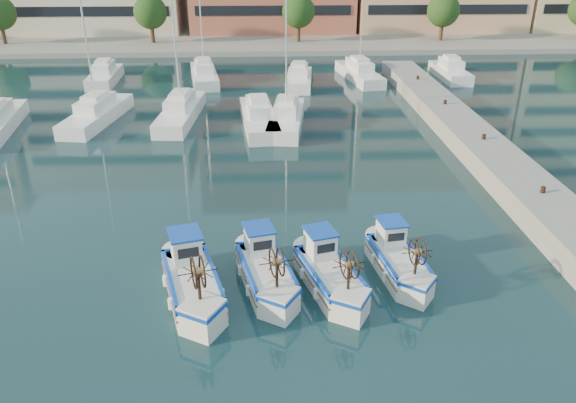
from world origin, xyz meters
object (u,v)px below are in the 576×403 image
(fishing_boat_c, at_px, (329,271))
(fishing_boat_d, at_px, (398,258))
(fishing_boat_a, at_px, (192,279))
(fishing_boat_b, at_px, (265,269))

(fishing_boat_c, relative_size, fishing_boat_d, 1.05)
(fishing_boat_a, bearing_deg, fishing_boat_d, -6.72)
(fishing_boat_d, bearing_deg, fishing_boat_a, -179.82)
(fishing_boat_a, relative_size, fishing_boat_b, 1.07)
(fishing_boat_b, xyz_separation_m, fishing_boat_c, (2.48, -0.30, -0.01))
(fishing_boat_b, height_order, fishing_boat_c, fishing_boat_b)
(fishing_boat_a, distance_m, fishing_boat_d, 8.30)
(fishing_boat_c, distance_m, fishing_boat_d, 3.06)
(fishing_boat_c, bearing_deg, fishing_boat_b, 157.18)
(fishing_boat_a, height_order, fishing_boat_b, fishing_boat_a)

